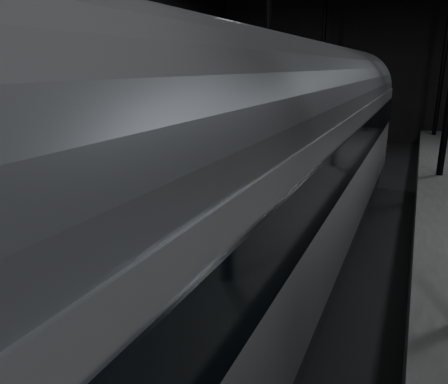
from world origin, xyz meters
The scene contains 6 objects.
ground centered at (0.00, 0.00, 0.00)m, with size 44.00×44.00×0.00m, color black.
platform_left centered at (-7.50, 0.00, 0.50)m, with size 9.00×43.80×1.00m, color #51514E.
tactile_strip centered at (-3.25, 0.00, 1.00)m, with size 0.50×43.80×0.01m, color olive.
track centered at (0.00, 0.00, 0.07)m, with size 2.40×43.00×0.24m.
train centered at (0.00, -1.86, 3.25)m, with size 3.25×21.76×5.82m.
woman centered at (-5.30, -3.35, 1.88)m, with size 0.64×0.42×1.77m, color #9F8962.
Camera 1 is at (2.74, -11.67, 5.33)m, focal length 35.00 mm.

